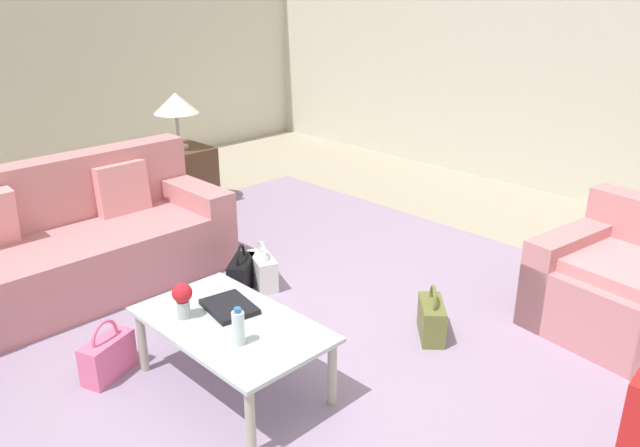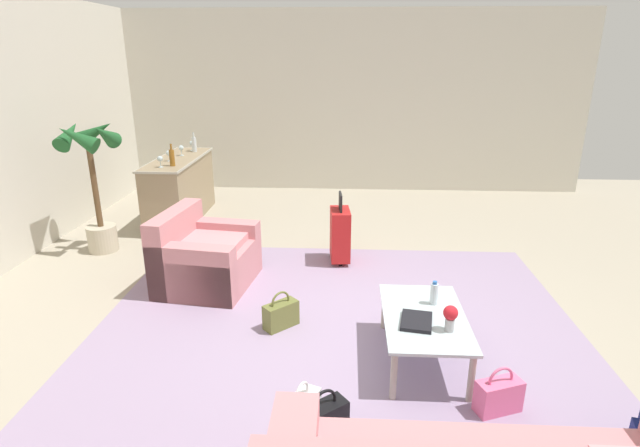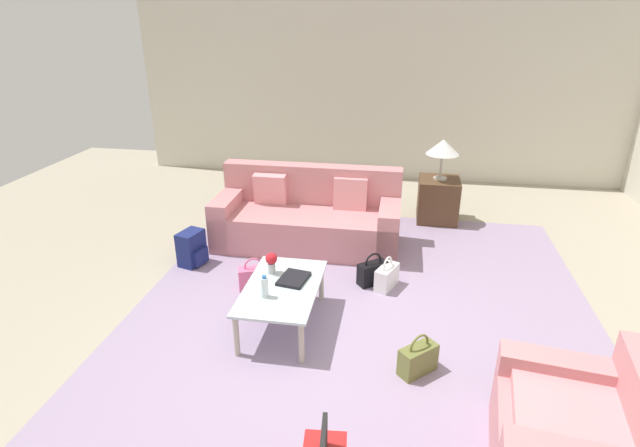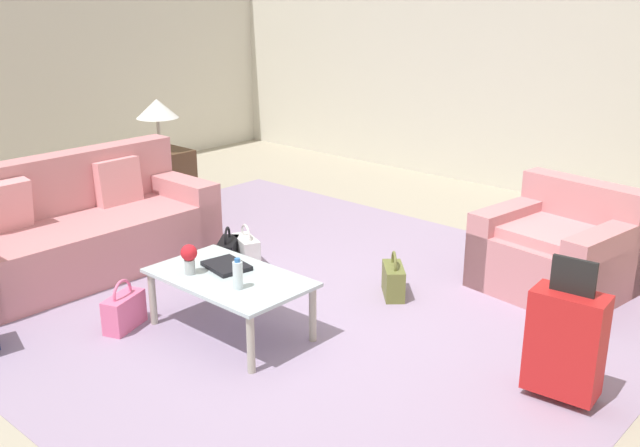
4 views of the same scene
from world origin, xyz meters
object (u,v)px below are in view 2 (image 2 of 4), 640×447
Objects in this scene: wine_glass_leftmost at (160,159)px; handbag_pink at (499,395)px; suitcase_red at (340,234)px; potted_palm at (93,175)px; flower_vase at (450,316)px; handbag_white at (302,413)px; armchair at (202,259)px; wine_bottle_amber at (172,157)px; coffee_table at (424,321)px; wine_glass_left_of_centre at (169,153)px; coffee_table_book at (416,321)px; handbag_olive at (281,314)px; wine_glass_rightmost at (192,144)px; water_bottle at (434,293)px; handbag_black at (324,420)px; wine_glass_right_of_centre at (181,148)px; wine_bottle_clear at (194,144)px; bar_console at (180,188)px.

wine_glass_leftmost reaches higher than handbag_pink.
suitcase_red reaches higher than handbag_pink.
potted_palm is (0.20, 3.00, 0.62)m from suitcase_red.
flower_vase is 1.29m from handbag_white.
wine_bottle_amber is at bearing 26.15° from armchair.
wine_glass_left_of_centre reaches higher than coffee_table.
wine_glass_left_of_centre is 1.23m from potted_palm.
handbag_olive is at bearing 73.00° from coffee_table_book.
wine_glass_left_of_centre reaches higher than flower_vase.
armchair is at bearing -162.36° from wine_glass_rightmost.
handbag_olive is at bearing 63.51° from flower_vase.
armchair reaches higher than water_bottle.
flower_vase is 0.57× the size of handbag_pink.
wine_glass_rightmost is at bearing 3.35° from wine_bottle_amber.
flower_vase is at bearing -116.49° from handbag_olive.
wine_bottle_amber is at bearing -54.74° from wine_glass_leftmost.
wine_glass_left_of_centre is at bearing 34.24° from handbag_olive.
coffee_table is at bearing -160.71° from suitcase_red.
wine_glass_left_of_centre is 0.18× the size of suitcase_red.
coffee_table is 7.03× the size of wine_glass_leftmost.
handbag_black is (-2.90, 0.06, -0.23)m from suitcase_red.
suitcase_red is at bearing -131.79° from wine_glass_rightmost.
potted_palm is (3.10, 2.94, 0.85)m from handbag_black.
wine_glass_left_of_centre is 3.55m from handbag_olive.
handbag_white is (-4.54, -2.19, -0.91)m from wine_glass_right_of_centre.
coffee_table is 0.16m from coffee_table_book.
potted_palm is (2.42, 3.85, 0.44)m from flower_vase.
wine_glass_rightmost is 0.12m from wine_bottle_clear.
armchair is at bearing -148.98° from wine_glass_leftmost.
handbag_olive is at bearing 57.74° from handbag_pink.
wine_glass_left_of_centre is at bearing 43.11° from flower_vase.
flower_vase is 4.57m from potted_palm.
wine_glass_rightmost is at bearing 36.73° from handbag_pink.
water_bottle is 0.68× the size of wine_bottle_amber.
bar_console is 11.46× the size of wine_glass_left_of_centre.
handbag_black and handbag_pink have the same top height.
handbag_white is at bearing 175.86° from suitcase_red.
wine_glass_rightmost is 0.43× the size of handbag_white.
wine_glass_left_of_centre is at bearing 173.78° from wine_glass_rightmost.
flower_vase reaches higher than handbag_black.
handbag_black is at bearing -155.52° from wine_bottle_clear.
handbag_olive is (-1.54, 0.51, -0.23)m from suitcase_red.
wine_bottle_amber is (1.68, 0.82, 0.76)m from armchair.
coffee_table is at bearing -120.74° from potted_palm.
potted_palm is (3.04, 2.79, 0.85)m from handbag_white.
wine_glass_leftmost is 0.51× the size of wine_bottle_clear.
wine_glass_leftmost reaches higher than bar_console.
wine_bottle_clear is 0.84× the size of handbag_black.
handbag_white is (-0.25, 1.35, 0.00)m from handbag_pink.
bar_console reaches higher than water_bottle.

